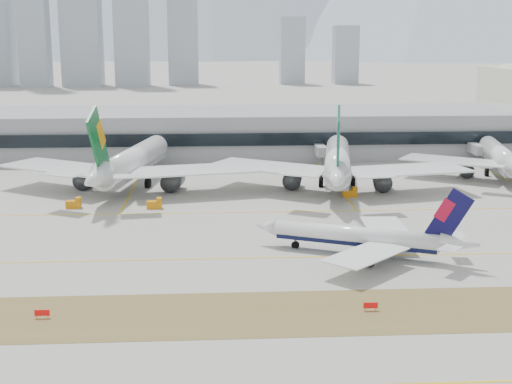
{
  "coord_description": "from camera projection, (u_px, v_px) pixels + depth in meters",
  "views": [
    {
      "loc": [
        -1.57,
        -131.55,
        40.71
      ],
      "look_at": [
        7.48,
        18.0,
        7.5
      ],
      "focal_mm": 50.0,
      "sensor_mm": 36.0,
      "label": 1
    }
  ],
  "objects": [
    {
      "name": "widebody_cathay",
      "position": [
        337.0,
        164.0,
        191.71
      ],
      "size": [
        69.91,
        69.22,
        25.29
      ],
      "rotation": [
        0.0,
        0.0,
        1.4
      ],
      "color": "white",
      "rests_on": "ground"
    },
    {
      "name": "gse_c",
      "position": [
        350.0,
        193.0,
        182.28
      ],
      "size": [
        3.55,
        2.0,
        2.6
      ],
      "color": "orange",
      "rests_on": "ground"
    },
    {
      "name": "gse_extra",
      "position": [
        74.0,
        204.0,
        170.6
      ],
      "size": [
        3.55,
        2.0,
        2.6
      ],
      "color": "orange",
      "rests_on": "ground"
    },
    {
      "name": "gse_b",
      "position": [
        155.0,
        204.0,
        170.25
      ],
      "size": [
        3.55,
        2.0,
        2.6
      ],
      "color": "orange",
      "rests_on": "ground"
    },
    {
      "name": "widebody_china_air",
      "position": [
        501.0,
        158.0,
        206.7
      ],
      "size": [
        58.0,
        57.61,
        21.11
      ],
      "rotation": [
        0.0,
        0.0,
        1.36
      ],
      "color": "white",
      "rests_on": "ground"
    },
    {
      "name": "terminal",
      "position": [
        218.0,
        132.0,
        247.39
      ],
      "size": [
        280.0,
        43.1,
        15.0
      ],
      "color": "gray",
      "rests_on": "ground"
    },
    {
      "name": "taxiing_airliner",
      "position": [
        364.0,
        238.0,
        133.47
      ],
      "size": [
        40.45,
        34.34,
        14.42
      ],
      "rotation": [
        0.0,
        0.0,
        2.72
      ],
      "color": "white",
      "rests_on": "ground"
    },
    {
      "name": "hold_sign_left",
      "position": [
        42.0,
        313.0,
        104.13
      ],
      "size": [
        2.2,
        0.15,
        1.35
      ],
      "color": "red",
      "rests_on": "ground"
    },
    {
      "name": "hold_sign_right",
      "position": [
        371.0,
        305.0,
        107.01
      ],
      "size": [
        2.2,
        0.15,
        1.35
      ],
      "color": "red",
      "rests_on": "ground"
    },
    {
      "name": "city_skyline",
      "position": [
        78.0,
        23.0,
        561.89
      ],
      "size": [
        342.0,
        49.8,
        140.0
      ],
      "color": "#98A1AD",
      "rests_on": "ground"
    },
    {
      "name": "widebody_eva",
      "position": [
        131.0,
        164.0,
        191.6
      ],
      "size": [
        69.6,
        68.97,
        25.21
      ],
      "rotation": [
        0.0,
        0.0,
        1.39
      ],
      "color": "white",
      "rests_on": "ground"
    },
    {
      "name": "ground",
      "position": [
        223.0,
        251.0,
        137.1
      ],
      "size": [
        3000.0,
        3000.0,
        0.0
      ],
      "primitive_type": "plane",
      "color": "#9C9992",
      "rests_on": "ground"
    }
  ]
}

